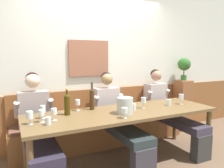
% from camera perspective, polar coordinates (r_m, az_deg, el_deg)
% --- Properties ---
extents(ground_plane, '(6.80, 6.80, 0.02)m').
position_cam_1_polar(ground_plane, '(3.13, 4.41, -21.36)').
color(ground_plane, brown).
rests_on(ground_plane, ground).
extents(room_wall_back, '(6.80, 0.12, 2.80)m').
position_cam_1_polar(room_wall_back, '(3.72, -3.92, 5.98)').
color(room_wall_back, silver).
rests_on(room_wall_back, ground).
extents(wood_wainscot_panel, '(6.80, 0.03, 0.92)m').
position_cam_1_polar(wood_wainscot_panel, '(3.81, -3.46, -8.34)').
color(wood_wainscot_panel, brown).
rests_on(wood_wainscot_panel, ground).
extents(wall_bench, '(2.94, 0.42, 0.94)m').
position_cam_1_polar(wall_bench, '(3.68, -2.17, -11.80)').
color(wall_bench, brown).
rests_on(wall_bench, ground).
extents(dining_table, '(2.64, 0.85, 0.75)m').
position_cam_1_polar(dining_table, '(2.98, 3.18, -8.57)').
color(dining_table, brown).
rests_on(dining_table, ground).
extents(person_right_seat, '(0.52, 1.28, 1.27)m').
position_cam_1_polar(person_right_seat, '(2.95, -19.25, -10.50)').
color(person_right_seat, '#35293D').
rests_on(person_right_seat, ground).
extents(person_center_right_seat, '(0.51, 1.27, 1.24)m').
position_cam_1_polar(person_center_right_seat, '(3.27, 1.35, -8.65)').
color(person_center_right_seat, '#36353F').
rests_on(person_center_right_seat, ground).
extents(person_left_seat, '(0.47, 1.28, 1.26)m').
position_cam_1_polar(person_left_seat, '(3.83, 14.55, -6.05)').
color(person_left_seat, '#313030').
rests_on(person_left_seat, ground).
extents(ice_bucket, '(0.21, 0.21, 0.21)m').
position_cam_1_polar(ice_bucket, '(2.82, 3.43, -5.76)').
color(ice_bucket, '#B2BAB7').
rests_on(ice_bucket, dining_table).
extents(wine_bottle_amber_mid, '(0.08, 0.08, 0.35)m').
position_cam_1_polar(wine_bottle_amber_mid, '(2.81, -11.88, -5.14)').
color(wine_bottle_amber_mid, '#3C2F09').
rests_on(wine_bottle_amber_mid, dining_table).
extents(wine_bottle_clear_water, '(0.07, 0.07, 0.39)m').
position_cam_1_polar(wine_bottle_clear_water, '(3.02, -5.35, -3.79)').
color(wine_bottle_clear_water, '#3F2812').
rests_on(wine_bottle_clear_water, dining_table).
extents(wine_glass_by_bottle, '(0.07, 0.07, 0.15)m').
position_cam_1_polar(wine_glass_by_bottle, '(3.01, -9.16, -4.94)').
color(wine_glass_by_bottle, silver).
rests_on(wine_glass_by_bottle, dining_table).
extents(wine_glass_mid_right, '(0.08, 0.08, 0.15)m').
position_cam_1_polar(wine_glass_mid_right, '(2.55, -21.14, -7.90)').
color(wine_glass_mid_right, silver).
rests_on(wine_glass_mid_right, dining_table).
extents(wine_glass_center_rear, '(0.07, 0.07, 0.16)m').
position_cam_1_polar(wine_glass_center_rear, '(3.52, 17.99, -3.33)').
color(wine_glass_center_rear, silver).
rests_on(wine_glass_center_rear, dining_table).
extents(wine_glass_near_bucket, '(0.08, 0.08, 0.13)m').
position_cam_1_polar(wine_glass_near_bucket, '(2.61, 3.34, -7.14)').
color(wine_glass_near_bucket, silver).
rests_on(wine_glass_near_bucket, dining_table).
extents(wine_glass_right_end, '(0.07, 0.07, 0.16)m').
position_cam_1_polar(wine_glass_right_end, '(3.13, 8.42, -4.44)').
color(wine_glass_right_end, silver).
rests_on(wine_glass_right_end, dining_table).
extents(wine_glass_left_end, '(0.07, 0.07, 0.15)m').
position_cam_1_polar(wine_glass_left_end, '(2.61, -15.25, -7.15)').
color(wine_glass_left_end, silver).
rests_on(wine_glass_left_end, dining_table).
extents(wine_glass_mid_left, '(0.06, 0.06, 0.15)m').
position_cam_1_polar(wine_glass_mid_left, '(2.58, -18.32, -7.42)').
color(wine_glass_mid_left, silver).
rests_on(wine_glass_mid_left, dining_table).
extents(wine_glass_center_front, '(0.06, 0.06, 0.16)m').
position_cam_1_polar(wine_glass_center_front, '(2.73, -18.01, -6.49)').
color(wine_glass_center_front, silver).
rests_on(wine_glass_center_front, dining_table).
extents(water_tumbler_left, '(0.06, 0.06, 0.09)m').
position_cam_1_polar(water_tumbler_left, '(2.48, -16.68, -9.43)').
color(water_tumbler_left, silver).
rests_on(water_tumbler_left, dining_table).
extents(water_tumbler_right, '(0.07, 0.07, 0.09)m').
position_cam_1_polar(water_tumbler_right, '(3.02, 5.72, -6.07)').
color(water_tumbler_right, silver).
rests_on(water_tumbler_right, dining_table).
extents(water_tumbler_center, '(0.07, 0.07, 0.09)m').
position_cam_1_polar(water_tumbler_center, '(3.39, 14.84, -4.81)').
color(water_tumbler_center, silver).
rests_on(water_tumbler_center, dining_table).
extents(corner_pedestal, '(0.28, 0.28, 1.01)m').
position_cam_1_polar(corner_pedestal, '(4.62, 18.27, -5.29)').
color(corner_pedestal, brown).
rests_on(corner_pedestal, ground).
extents(potted_plant, '(0.25, 0.25, 0.45)m').
position_cam_1_polar(potted_plant, '(4.52, 18.69, 4.75)').
color(potted_plant, '#2B662A').
rests_on(potted_plant, corner_pedestal).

